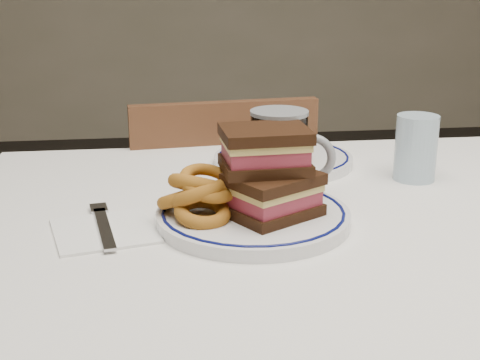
{
  "coord_description": "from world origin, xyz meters",
  "views": [
    {
      "loc": [
        -0.33,
        -0.87,
        1.1
      ],
      "look_at": [
        -0.22,
        0.01,
        0.81
      ],
      "focal_mm": 50.0,
      "sensor_mm": 36.0,
      "label": 1
    }
  ],
  "objects": [
    {
      "name": "onion_rings_main",
      "position": [
        -0.27,
        -0.0,
        0.8
      ],
      "size": [
        0.12,
        0.12,
        0.08
      ],
      "color": "brown",
      "rests_on": "main_plate"
    },
    {
      "name": "chair_far",
      "position": [
        -0.2,
        0.55,
        0.45
      ],
      "size": [
        0.42,
        0.42,
        0.84
      ],
      "color": "#472716",
      "rests_on": "floor"
    },
    {
      "name": "reuben_sandwich",
      "position": [
        -0.18,
        -0.01,
        0.83
      ],
      "size": [
        0.15,
        0.14,
        0.12
      ],
      "color": "black",
      "rests_on": "main_plate"
    },
    {
      "name": "beer_mug",
      "position": [
        -0.15,
        0.08,
        0.82
      ],
      "size": [
        0.13,
        0.09,
        0.14
      ],
      "color": "black",
      "rests_on": "dining_table"
    },
    {
      "name": "napkin_fork",
      "position": [
        -0.41,
        -0.01,
        0.75
      ],
      "size": [
        0.16,
        0.18,
        0.01
      ],
      "color": "white",
      "rests_on": "dining_table"
    },
    {
      "name": "ketchup_ramekin",
      "position": [
        -0.21,
        0.08,
        0.79
      ],
      "size": [
        0.05,
        0.05,
        0.03
      ],
      "color": "silver",
      "rests_on": "main_plate"
    },
    {
      "name": "far_plate",
      "position": [
        -0.1,
        0.28,
        0.76
      ],
      "size": [
        0.25,
        0.25,
        0.02
      ],
      "color": "white",
      "rests_on": "dining_table"
    },
    {
      "name": "onion_rings_far",
      "position": [
        -0.11,
        0.27,
        0.78
      ],
      "size": [
        0.1,
        0.11,
        0.05
      ],
      "color": "brown",
      "rests_on": "far_plate"
    },
    {
      "name": "water_glass",
      "position": [
        0.1,
        0.17,
        0.81
      ],
      "size": [
        0.07,
        0.07,
        0.11
      ],
      "primitive_type": "cylinder",
      "color": "#A7C3D7",
      "rests_on": "dining_table"
    },
    {
      "name": "main_plate",
      "position": [
        -0.2,
        0.0,
        0.76
      ],
      "size": [
        0.27,
        0.27,
        0.02
      ],
      "color": "white",
      "rests_on": "dining_table"
    },
    {
      "name": "dining_table",
      "position": [
        0.0,
        0.0,
        0.64
      ],
      "size": [
        1.27,
        0.87,
        0.75
      ],
      "color": "white",
      "rests_on": "floor"
    }
  ]
}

